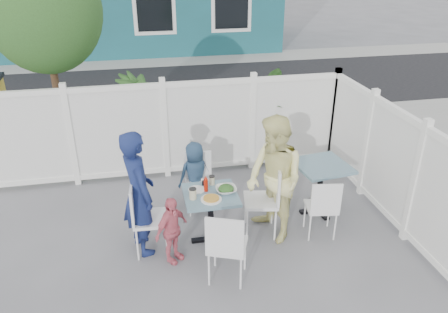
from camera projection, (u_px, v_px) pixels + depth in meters
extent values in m
plane|color=slate|center=(177.00, 268.00, 5.23)|extent=(80.00, 80.00, 0.00)
cube|color=gray|center=(157.00, 142.00, 8.58)|extent=(24.00, 2.60, 0.01)
cube|color=black|center=(148.00, 88.00, 11.84)|extent=(24.00, 5.00, 0.01)
cube|color=gray|center=(143.00, 62.00, 14.58)|extent=(24.00, 1.60, 0.01)
cube|color=black|center=(42.00, 13.00, 13.71)|extent=(1.20, 0.04, 1.40)
cube|color=black|center=(170.00, 10.00, 14.44)|extent=(1.20, 0.04, 1.40)
cube|color=white|center=(165.00, 130.00, 7.01)|extent=(5.80, 0.04, 1.40)
cube|color=white|center=(162.00, 85.00, 6.69)|extent=(5.86, 0.08, 0.08)
cube|color=white|center=(168.00, 172.00, 7.34)|extent=(5.86, 0.08, 0.12)
cube|color=white|center=(389.00, 163.00, 5.95)|extent=(0.04, 3.60, 1.40)
cube|color=white|center=(399.00, 111.00, 5.62)|extent=(0.08, 3.66, 0.08)
cube|color=white|center=(381.00, 210.00, 6.28)|extent=(0.08, 3.66, 0.12)
cylinder|color=#382316|center=(58.00, 97.00, 7.33)|extent=(0.12, 0.12, 2.40)
ellipsoid|color=#294B1E|center=(43.00, 10.00, 6.72)|extent=(1.80, 1.62, 1.98)
imported|color=#294B1E|center=(139.00, 119.00, 7.57)|extent=(1.22, 1.22, 1.56)
imported|color=#294B1E|center=(257.00, 115.00, 7.89)|extent=(1.22, 1.38, 1.45)
cube|color=slate|center=(211.00, 195.00, 5.44)|extent=(0.67, 0.67, 0.04)
cylinder|color=black|center=(211.00, 218.00, 5.59)|extent=(0.08, 0.08, 0.65)
cube|color=black|center=(211.00, 239.00, 5.73)|extent=(0.52, 0.08, 0.04)
cube|color=black|center=(211.00, 239.00, 5.73)|extent=(0.08, 0.52, 0.04)
cube|color=slate|center=(322.00, 166.00, 6.07)|extent=(0.79, 0.79, 0.04)
cylinder|color=black|center=(320.00, 189.00, 6.22)|extent=(0.08, 0.08, 0.69)
cube|color=black|center=(317.00, 209.00, 6.37)|extent=(0.56, 0.15, 0.04)
cube|color=black|center=(317.00, 209.00, 6.37)|extent=(0.15, 0.56, 0.04)
cube|color=white|center=(151.00, 219.00, 5.35)|extent=(0.44, 0.46, 0.04)
cube|color=white|center=(133.00, 202.00, 5.22)|extent=(0.06, 0.44, 0.47)
cylinder|color=white|center=(166.00, 225.00, 5.64)|extent=(0.02, 0.02, 0.47)
cylinder|color=white|center=(167.00, 242.00, 5.31)|extent=(0.02, 0.02, 0.47)
cylinder|color=white|center=(139.00, 227.00, 5.60)|extent=(0.02, 0.02, 0.47)
cylinder|color=white|center=(137.00, 244.00, 5.27)|extent=(0.02, 0.02, 0.47)
cube|color=white|center=(261.00, 201.00, 5.70)|extent=(0.51, 0.53, 0.04)
cube|color=white|center=(277.00, 183.00, 5.58)|extent=(0.12, 0.45, 0.48)
cylinder|color=white|center=(247.00, 224.00, 5.63)|extent=(0.03, 0.03, 0.48)
cylinder|color=white|center=(246.00, 208.00, 5.98)|extent=(0.03, 0.03, 0.48)
cylinder|color=white|center=(275.00, 224.00, 5.63)|extent=(0.03, 0.03, 0.48)
cylinder|color=white|center=(272.00, 208.00, 5.98)|extent=(0.03, 0.03, 0.48)
cube|color=white|center=(200.00, 185.00, 6.22)|extent=(0.39, 0.38, 0.04)
cube|color=white|center=(198.00, 165.00, 6.28)|extent=(0.39, 0.04, 0.41)
cylinder|color=white|center=(213.00, 202.00, 6.20)|extent=(0.02, 0.02, 0.41)
cylinder|color=white|center=(190.00, 204.00, 6.15)|extent=(0.02, 0.02, 0.41)
cylinder|color=white|center=(210.00, 191.00, 6.48)|extent=(0.02, 0.02, 0.41)
cylinder|color=white|center=(188.00, 193.00, 6.43)|extent=(0.02, 0.02, 0.41)
cube|color=white|center=(227.00, 245.00, 4.90)|extent=(0.54, 0.53, 0.04)
cube|color=white|center=(225.00, 237.00, 4.62)|extent=(0.40, 0.18, 0.45)
cylinder|color=white|center=(215.00, 250.00, 5.18)|extent=(0.02, 0.02, 0.45)
cylinder|color=white|center=(245.00, 254.00, 5.12)|extent=(0.02, 0.02, 0.45)
cylinder|color=white|center=(209.00, 269.00, 4.88)|extent=(0.02, 0.02, 0.45)
cylinder|color=white|center=(241.00, 273.00, 4.82)|extent=(0.02, 0.02, 0.45)
cube|color=white|center=(321.00, 207.00, 5.69)|extent=(0.44, 0.42, 0.04)
cube|color=white|center=(326.00, 199.00, 5.44)|extent=(0.38, 0.09, 0.41)
cylinder|color=white|center=(305.00, 214.00, 5.91)|extent=(0.02, 0.02, 0.41)
cylinder|color=white|center=(329.00, 213.00, 5.93)|extent=(0.02, 0.02, 0.41)
cylinder|color=white|center=(310.00, 227.00, 5.63)|extent=(0.02, 0.02, 0.41)
cylinder|color=white|center=(335.00, 227.00, 5.65)|extent=(0.02, 0.02, 0.41)
imported|color=navy|center=(138.00, 193.00, 5.24)|extent=(0.55, 0.68, 1.61)
imported|color=#F1E853|center=(274.00, 180.00, 5.47)|extent=(0.84, 0.96, 1.67)
imported|color=navy|center=(195.00, 175.00, 6.30)|extent=(0.56, 0.44, 1.01)
imported|color=#DC6778|center=(172.00, 230.00, 5.18)|extent=(0.53, 0.50, 0.87)
cylinder|color=white|center=(211.00, 199.00, 5.29)|extent=(0.26, 0.26, 0.02)
cylinder|color=white|center=(197.00, 190.00, 5.50)|extent=(0.21, 0.21, 0.01)
imported|color=white|center=(226.00, 190.00, 5.45)|extent=(0.26, 0.26, 0.06)
cylinder|color=beige|center=(193.00, 194.00, 5.29)|extent=(0.09, 0.09, 0.13)
cylinder|color=beige|center=(212.00, 181.00, 5.62)|extent=(0.07, 0.07, 0.11)
cylinder|color=#A91606|center=(206.00, 185.00, 5.45)|extent=(0.05, 0.05, 0.17)
cylinder|color=white|center=(202.00, 181.00, 5.64)|extent=(0.03, 0.03, 0.07)
cylinder|color=black|center=(203.00, 183.00, 5.61)|extent=(0.03, 0.03, 0.06)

